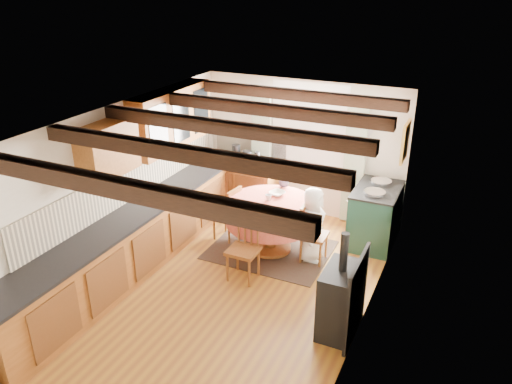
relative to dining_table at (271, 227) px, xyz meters
The scene contains 41 objects.
floor 1.26m from the dining_table, 93.23° to the right, with size 3.60×5.50×0.00m, color #9F681F.
ceiling 2.31m from the dining_table, 93.23° to the right, with size 3.60×5.50×0.00m, color white.
wall_back 1.75m from the dining_table, 92.46° to the left, with size 3.60×0.00×2.40m, color silver.
wall_front 4.02m from the dining_table, 90.98° to the right, with size 3.60×0.00×2.40m, color silver.
wall_left 2.35m from the dining_table, 147.50° to the right, with size 0.00×5.50×2.40m, color silver.
wall_right 2.24m from the dining_table, 34.46° to the right, with size 0.00×5.50×2.40m, color silver.
beam_a 3.71m from the dining_table, 91.20° to the right, with size 3.60×0.16×0.16m, color black.
beam_b 2.90m from the dining_table, 91.75° to the right, with size 3.60×0.16×0.16m, color black.
beam_c 2.24m from the dining_table, 93.23° to the right, with size 3.60×0.16×0.16m, color black.
beam_d 1.90m from the dining_table, 109.49° to the right, with size 3.60×0.16×0.16m, color black.
beam_e 2.06m from the dining_table, 94.73° to the left, with size 3.60×0.16×0.16m, color black.
splash_left 2.19m from the dining_table, 154.29° to the right, with size 0.02×4.50×0.55m, color beige.
splash_back 2.03m from the dining_table, 124.71° to the left, with size 1.40×0.02×0.55m, color beige.
base_cabinet_left 1.97m from the dining_table, 142.80° to the right, with size 0.60×5.30×0.88m, color #9C5924.
base_cabinet_back 1.68m from the dining_table, 131.55° to the left, with size 1.30×0.60×0.88m, color #9C5924.
worktop_left 2.01m from the dining_table, 142.45° to the right, with size 0.64×5.30×0.04m, color black.
worktop_back 1.74m from the dining_table, 132.00° to the left, with size 1.30×0.64×0.04m, color black.
wall_cabinet_glass 2.29m from the dining_table, behind, with size 0.34×1.80×0.90m, color #9C5924.
wall_cabinet_solid 2.70m from the dining_table, 138.73° to the right, with size 0.34×0.90×0.70m, color #9C5924.
window_frame 1.95m from the dining_table, 88.78° to the left, with size 1.34×0.03×1.54m, color white.
window_pane 1.95m from the dining_table, 88.78° to the left, with size 1.20×0.01×1.40m, color white.
curtain_left 1.81m from the dining_table, 119.22° to the left, with size 0.35×0.10×2.10m, color #B9BCAF.
curtain_right 1.84m from the dining_table, 58.85° to the left, with size 0.35×0.10×2.10m, color #B9BCAF.
curtain_rod 2.31m from the dining_table, 88.71° to the left, with size 0.03×0.03×2.00m, color black.
wall_picture 2.40m from the dining_table, 33.11° to the left, with size 0.04×0.50×0.60m, color gold.
wall_plate 2.23m from the dining_table, 57.29° to the left, with size 0.30×0.30×0.02m, color silver.
rug 0.41m from the dining_table, ahead, with size 1.83×1.42×0.01m, color #36201A.
dining_table is the anchor object (origin of this frame).
chair_near 0.88m from the dining_table, 92.72° to the right, with size 0.42×0.44×0.97m, color brown, non-canonical shape.
chair_left 0.81m from the dining_table, behind, with size 0.39×0.41×0.91m, color brown, non-canonical shape.
chair_right 0.71m from the dining_table, ahead, with size 0.40×0.41×0.92m, color brown, non-canonical shape.
aga_range 1.69m from the dining_table, 33.99° to the left, with size 0.68×1.05×0.96m, color #15362B, non-canonical shape.
cast_iron_stove 2.09m from the dining_table, 43.03° to the right, with size 0.40×0.67×1.35m, color black, non-canonical shape.
child_far 0.68m from the dining_table, 95.20° to the left, with size 0.37×0.25×1.02m, color #40405A.
child_right 0.68m from the dining_table, ahead, with size 0.57×0.37×1.17m, color white.
bowl_a 0.53m from the dining_table, 93.14° to the left, with size 0.24×0.24×0.06m, color silver.
bowl_b 0.61m from the dining_table, 140.61° to the right, with size 0.18×0.18×0.06m, color silver.
cup 0.47m from the dining_table, 137.80° to the left, with size 0.10×0.10×0.09m, color silver.
canister_tall 1.93m from the dining_table, 133.63° to the left, with size 0.15×0.15×0.26m, color #262628.
canister_wide 1.72m from the dining_table, 128.44° to the left, with size 0.17×0.17×0.19m, color #262628.
canister_slim 1.50m from the dining_table, 123.49° to the left, with size 0.09×0.09×0.25m, color #262628.
Camera 1 is at (2.74, -5.12, 4.04)m, focal length 35.09 mm.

